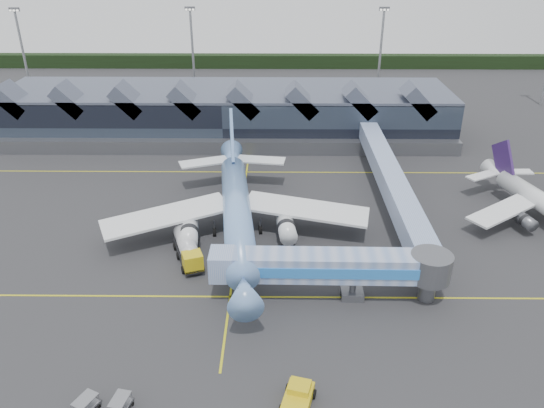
{
  "coord_description": "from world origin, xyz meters",
  "views": [
    {
      "loc": [
        5.34,
        -57.55,
        37.33
      ],
      "look_at": [
        4.7,
        5.84,
        5.0
      ],
      "focal_mm": 35.0,
      "sensor_mm": 36.0,
      "label": 1
    }
  ],
  "objects_px": {
    "fuel_truck": "(187,247)",
    "regional_jet": "(542,203)",
    "pushback_tug": "(298,398)",
    "jet_bridge": "(344,267)",
    "main_airliner": "(237,208)"
  },
  "relations": [
    {
      "from": "fuel_truck",
      "to": "regional_jet",
      "type": "bearing_deg",
      "value": -7.73
    },
    {
      "from": "pushback_tug",
      "to": "fuel_truck",
      "type": "bearing_deg",
      "value": 134.39
    },
    {
      "from": "fuel_truck",
      "to": "pushback_tug",
      "type": "bearing_deg",
      "value": -80.39
    },
    {
      "from": "jet_bridge",
      "to": "fuel_truck",
      "type": "xyz_separation_m",
      "value": [
        -18.98,
        8.09,
        -2.39
      ]
    },
    {
      "from": "jet_bridge",
      "to": "fuel_truck",
      "type": "height_order",
      "value": "jet_bridge"
    },
    {
      "from": "regional_jet",
      "to": "fuel_truck",
      "type": "distance_m",
      "value": 50.73
    },
    {
      "from": "main_airliner",
      "to": "pushback_tug",
      "type": "height_order",
      "value": "main_airliner"
    },
    {
      "from": "jet_bridge",
      "to": "pushback_tug",
      "type": "height_order",
      "value": "jet_bridge"
    },
    {
      "from": "main_airliner",
      "to": "fuel_truck",
      "type": "height_order",
      "value": "main_airliner"
    },
    {
      "from": "jet_bridge",
      "to": "fuel_truck",
      "type": "distance_m",
      "value": 20.77
    },
    {
      "from": "main_airliner",
      "to": "regional_jet",
      "type": "xyz_separation_m",
      "value": [
        43.62,
        4.12,
        -1.09
      ]
    },
    {
      "from": "regional_jet",
      "to": "fuel_truck",
      "type": "height_order",
      "value": "regional_jet"
    },
    {
      "from": "main_airliner",
      "to": "regional_jet",
      "type": "distance_m",
      "value": 43.83
    },
    {
      "from": "regional_jet",
      "to": "jet_bridge",
      "type": "bearing_deg",
      "value": -163.77
    },
    {
      "from": "fuel_truck",
      "to": "pushback_tug",
      "type": "distance_m",
      "value": 27.3
    }
  ]
}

